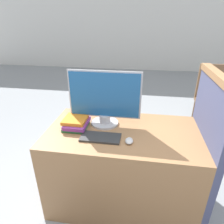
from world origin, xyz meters
TOP-DOWN VIEW (x-y plane):
  - wall_back at (0.00, 5.77)m, footprint 12.00×0.06m
  - desk at (0.00, 0.36)m, footprint 1.27×0.73m
  - carrel_divider at (0.66, 0.37)m, footprint 0.07×0.75m
  - monitor at (-0.17, 0.46)m, footprint 0.62×0.24m
  - keyboard at (-0.16, 0.22)m, footprint 0.31×0.15m
  - mouse at (0.07, 0.20)m, footprint 0.06×0.09m
  - book_stack at (-0.40, 0.37)m, footprint 0.20×0.23m
  - far_chair at (1.19, 1.97)m, footprint 0.44×0.44m

SIDE VIEW (x-z plane):
  - desk at x=0.00m, z-range 0.00..0.76m
  - far_chair at x=1.19m, z-range 0.05..1.04m
  - carrel_divider at x=0.66m, z-range 0.01..1.28m
  - keyboard at x=-0.16m, z-range 0.76..0.78m
  - mouse at x=0.07m, z-range 0.76..0.79m
  - book_stack at x=-0.40m, z-range 0.76..0.84m
  - monitor at x=-0.17m, z-range 0.75..1.23m
  - wall_back at x=0.00m, z-range 0.00..2.80m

